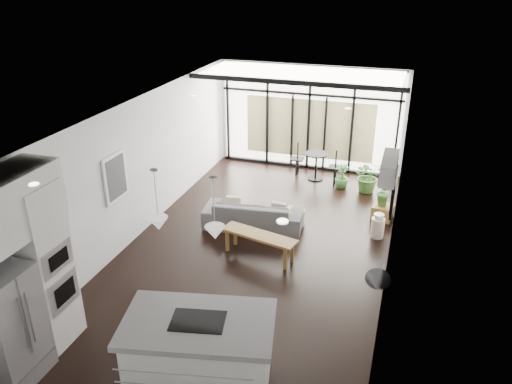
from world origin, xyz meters
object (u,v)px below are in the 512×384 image
Objects in this scene: fridge at (8,328)px; sofa at (253,209)px; pouf at (295,217)px; milk_can at (378,226)px; console_bench at (259,245)px; island at (200,354)px; tv at (394,191)px.

sofa is at bearing 71.28° from fridge.
pouf is 1.75m from milk_can.
sofa is 1.22m from console_bench.
milk_can is at bearing 51.60° from fridge.
island reaches higher than sofa.
console_bench is (-0.23, 3.31, -0.28)m from island.
sofa is 1.89× the size of tv.
tv is at bearing 169.28° from sofa.
sofa reaches higher than pouf.
milk_can is 0.48× the size of tv.
fridge is 1.50× the size of tv.
fridge is at bearing -115.10° from pouf.
milk_can is (1.75, -0.00, 0.09)m from pouf.
island is 0.92× the size of sofa.
tv reaches higher than milk_can.
milk_can is (2.57, 0.35, -0.14)m from sofa.
island is at bearing -72.52° from console_bench.
tv reaches higher than pouf.
sofa is (-0.72, 4.42, -0.12)m from island.
pouf is (0.82, 0.36, -0.23)m from sofa.
console_bench is 1.50m from pouf.
milk_can is at bearing -0.11° from pouf.
console_bench is (0.48, -1.11, -0.16)m from sofa.
island is 2.52m from fridge.
fridge reaches higher than tv.
island is at bearing -91.25° from pouf.
sofa reaches higher than milk_can.
sofa reaches higher than console_bench.
console_bench is 2.55m from milk_can.
console_bench is at bearing 81.94° from island.
fridge reaches higher than sofa.
tv is (1.99, -0.55, 1.12)m from pouf.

